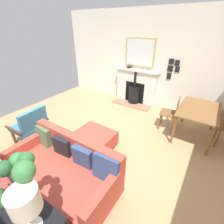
{
  "coord_description": "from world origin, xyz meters",
  "views": [
    {
      "loc": [
        2.03,
        1.93,
        2.33
      ],
      "look_at": [
        -0.51,
        0.27,
        0.67
      ],
      "focal_mm": 25.61,
      "sensor_mm": 36.0,
      "label": 1
    }
  ],
  "objects_px": {
    "mantel_bowl_far": "(145,70)",
    "ottoman": "(96,138)",
    "armchair_accent": "(31,124)",
    "fireplace": "(136,88)",
    "console_table": "(4,198)",
    "sofa": "(64,170)",
    "potted_plant": "(14,179)",
    "dining_table": "(199,112)",
    "mantel_bowl_near": "(129,67)",
    "table_lamp_far_end": "(25,202)",
    "dining_chair_near_fireplace": "(173,111)"
  },
  "relations": [
    {
      "from": "mantel_bowl_far",
      "to": "ottoman",
      "type": "distance_m",
      "value": 2.7
    },
    {
      "from": "mantel_bowl_far",
      "to": "armchair_accent",
      "type": "height_order",
      "value": "mantel_bowl_far"
    },
    {
      "from": "fireplace",
      "to": "ottoman",
      "type": "distance_m",
      "value": 2.55
    },
    {
      "from": "armchair_accent",
      "to": "console_table",
      "type": "relative_size",
      "value": 0.54
    },
    {
      "from": "sofa",
      "to": "armchair_accent",
      "type": "bearing_deg",
      "value": -104.86
    },
    {
      "from": "sofa",
      "to": "potted_plant",
      "type": "distance_m",
      "value": 1.14
    },
    {
      "from": "mantel_bowl_far",
      "to": "dining_table",
      "type": "distance_m",
      "value": 2.06
    },
    {
      "from": "fireplace",
      "to": "console_table",
      "type": "bearing_deg",
      "value": 6.61
    },
    {
      "from": "mantel_bowl_near",
      "to": "potted_plant",
      "type": "distance_m",
      "value": 4.45
    },
    {
      "from": "mantel_bowl_far",
      "to": "table_lamp_far_end",
      "type": "distance_m",
      "value": 4.44
    },
    {
      "from": "fireplace",
      "to": "console_table",
      "type": "distance_m",
      "value": 4.38
    },
    {
      "from": "mantel_bowl_near",
      "to": "dining_table",
      "type": "relative_size",
      "value": 0.13
    },
    {
      "from": "fireplace",
      "to": "console_table",
      "type": "relative_size",
      "value": 0.91
    },
    {
      "from": "armchair_accent",
      "to": "potted_plant",
      "type": "distance_m",
      "value": 2.21
    },
    {
      "from": "armchair_accent",
      "to": "potted_plant",
      "type": "height_order",
      "value": "potted_plant"
    },
    {
      "from": "mantel_bowl_near",
      "to": "potted_plant",
      "type": "relative_size",
      "value": 0.25
    },
    {
      "from": "sofa",
      "to": "potted_plant",
      "type": "bearing_deg",
      "value": 25.41
    },
    {
      "from": "ottoman",
      "to": "sofa",
      "type": "bearing_deg",
      "value": 10.97
    },
    {
      "from": "sofa",
      "to": "ottoman",
      "type": "bearing_deg",
      "value": -169.03
    },
    {
      "from": "sofa",
      "to": "potted_plant",
      "type": "relative_size",
      "value": 2.74
    },
    {
      "from": "sofa",
      "to": "dining_chair_near_fireplace",
      "type": "bearing_deg",
      "value": 159.76
    },
    {
      "from": "mantel_bowl_far",
      "to": "potted_plant",
      "type": "distance_m",
      "value": 4.35
    },
    {
      "from": "armchair_accent",
      "to": "dining_chair_near_fireplace",
      "type": "bearing_deg",
      "value": 132.64
    },
    {
      "from": "sofa",
      "to": "potted_plant",
      "type": "xyz_separation_m",
      "value": [
        0.74,
        0.35,
        0.8
      ]
    },
    {
      "from": "sofa",
      "to": "ottoman",
      "type": "xyz_separation_m",
      "value": [
        -1.02,
        -0.2,
        -0.13
      ]
    },
    {
      "from": "ottoman",
      "to": "console_table",
      "type": "height_order",
      "value": "console_table"
    },
    {
      "from": "dining_table",
      "to": "dining_chair_near_fireplace",
      "type": "height_order",
      "value": "dining_chair_near_fireplace"
    },
    {
      "from": "fireplace",
      "to": "mantel_bowl_near",
      "type": "xyz_separation_m",
      "value": [
        -0.02,
        -0.29,
        0.65
      ]
    },
    {
      "from": "fireplace",
      "to": "console_table",
      "type": "xyz_separation_m",
      "value": [
        4.34,
        0.5,
        0.18
      ]
    },
    {
      "from": "mantel_bowl_near",
      "to": "dining_table",
      "type": "xyz_separation_m",
      "value": [
        1.0,
        2.28,
        -0.5
      ]
    },
    {
      "from": "sofa",
      "to": "dining_chair_near_fireplace",
      "type": "xyz_separation_m",
      "value": [
        -2.58,
        0.95,
        0.15
      ]
    },
    {
      "from": "potted_plant",
      "to": "mantel_bowl_far",
      "type": "bearing_deg",
      "value": -172.06
    },
    {
      "from": "ottoman",
      "to": "dining_chair_near_fireplace",
      "type": "relative_size",
      "value": 0.92
    },
    {
      "from": "mantel_bowl_near",
      "to": "mantel_bowl_far",
      "type": "relative_size",
      "value": 1.22
    },
    {
      "from": "dining_chair_near_fireplace",
      "to": "potted_plant",
      "type": "bearing_deg",
      "value": -10.26
    },
    {
      "from": "armchair_accent",
      "to": "table_lamp_far_end",
      "type": "relative_size",
      "value": 1.8
    },
    {
      "from": "armchair_accent",
      "to": "dining_table",
      "type": "relative_size",
      "value": 0.71
    },
    {
      "from": "table_lamp_far_end",
      "to": "fireplace",
      "type": "bearing_deg",
      "value": -165.88
    },
    {
      "from": "potted_plant",
      "to": "dining_table",
      "type": "height_order",
      "value": "potted_plant"
    },
    {
      "from": "table_lamp_far_end",
      "to": "armchair_accent",
      "type": "bearing_deg",
      "value": -120.23
    },
    {
      "from": "ottoman",
      "to": "dining_chair_near_fireplace",
      "type": "height_order",
      "value": "dining_chair_near_fireplace"
    },
    {
      "from": "dining_table",
      "to": "potted_plant",
      "type": "bearing_deg",
      "value": -18.99
    },
    {
      "from": "fireplace",
      "to": "sofa",
      "type": "distance_m",
      "value": 3.58
    },
    {
      "from": "mantel_bowl_near",
      "to": "dining_table",
      "type": "bearing_deg",
      "value": 66.41
    },
    {
      "from": "potted_plant",
      "to": "dining_table",
      "type": "bearing_deg",
      "value": 161.01
    },
    {
      "from": "mantel_bowl_far",
      "to": "dining_chair_near_fireplace",
      "type": "xyz_separation_m",
      "value": [
        0.99,
        1.2,
        -0.63
      ]
    },
    {
      "from": "fireplace",
      "to": "armchair_accent",
      "type": "relative_size",
      "value": 1.68
    },
    {
      "from": "ottoman",
      "to": "dining_table",
      "type": "relative_size",
      "value": 0.67
    },
    {
      "from": "console_table",
      "to": "table_lamp_far_end",
      "type": "bearing_deg",
      "value": 90.0
    },
    {
      "from": "mantel_bowl_near",
      "to": "dining_chair_near_fireplace",
      "type": "bearing_deg",
      "value": 60.54
    }
  ]
}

